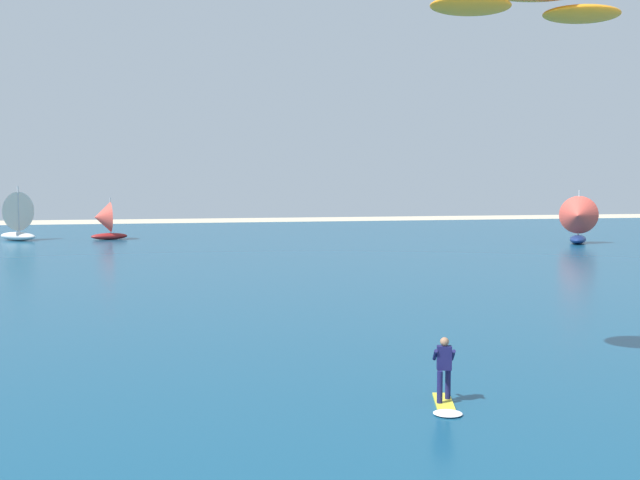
# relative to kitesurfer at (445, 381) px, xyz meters

# --- Properties ---
(ocean) EXTENTS (160.00, 90.00, 0.10)m
(ocean) POSITION_rel_kitesurfer_xyz_m (-3.89, 36.42, -0.65)
(ocean) COLOR navy
(ocean) RESTS_ON ground
(kitesurfer) EXTENTS (1.07, 2.03, 1.67)m
(kitesurfer) POSITION_rel_kitesurfer_xyz_m (0.00, 0.00, 0.00)
(kitesurfer) COLOR yellow
(kitesurfer) RESTS_ON ocean
(kite) EXTENTS (6.08, 2.38, 0.90)m
(kite) POSITION_rel_kitesurfer_xyz_m (3.50, 2.88, 10.04)
(kite) COLOR orange
(sailboat_heeled_over) EXTENTS (3.99, 4.31, 4.78)m
(sailboat_heeled_over) POSITION_rel_kitesurfer_xyz_m (28.90, 41.20, 1.59)
(sailboat_heeled_over) COLOR navy
(sailboat_heeled_over) RESTS_ON ocean
(sailboat_far_left) EXTENTS (3.56, 3.10, 4.02)m
(sailboat_far_left) POSITION_rel_kitesurfer_xyz_m (-12.78, 54.65, 1.24)
(sailboat_far_left) COLOR maroon
(sailboat_far_left) RESTS_ON ocean
(sailboat_mid_right) EXTENTS (4.61, 4.42, 5.14)m
(sailboat_mid_right) POSITION_rel_kitesurfer_xyz_m (-21.13, 55.73, 1.75)
(sailboat_mid_right) COLOR silver
(sailboat_mid_right) RESTS_ON ocean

